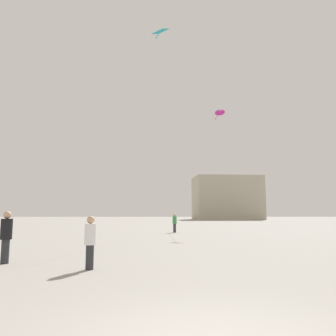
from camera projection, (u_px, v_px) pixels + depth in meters
name	position (u px, v px, depth m)	size (l,w,h in m)	color
person_in_black	(6.00, 235.00, 11.32)	(0.37, 0.37, 1.72)	#2D2D33
person_in_white	(90.00, 240.00, 10.12)	(0.34, 0.34, 1.57)	#2D2D33
person_in_green	(175.00, 222.00, 29.25)	(0.35, 0.35, 1.61)	#2D2D33
kite_magenta_diamond	(219.00, 113.00, 31.48)	(4.79, 1.31, 10.03)	#D12899
kite_cyan_delta	(161.00, 42.00, 21.82)	(1.86, 9.85, 12.03)	#1EB2C6
building_left_hall	(227.00, 198.00, 89.92)	(17.56, 12.58, 11.17)	#B2A893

